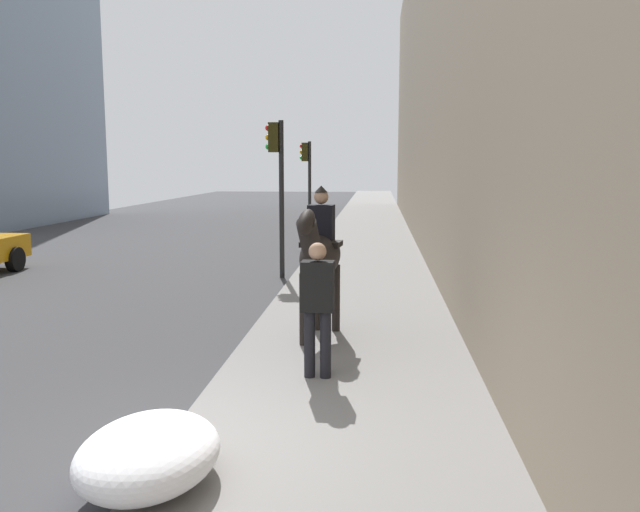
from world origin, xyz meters
The scene contains 6 objects.
sidewalk_slab centered at (0.00, -1.67, 0.06)m, with size 120.00×3.35×0.12m, color slate.
mounted_horse_near centered at (4.01, -1.16, 1.43)m, with size 2.15×0.73×2.33m.
pedestrian_greeting centered at (2.21, -1.30, 1.10)m, with size 0.27×0.41×1.70m.
traffic_light_near_curb centered at (9.93, 0.37, 2.55)m, with size 0.20×0.44×3.80m.
traffic_light_far_curb centered at (19.29, 0.66, 2.44)m, with size 0.20×0.44×3.63m.
snow_pile_near centered at (-0.64, -0.15, 0.38)m, with size 1.50×1.16×0.52m, color white.
Camera 1 is at (-5.59, -2.02, 2.77)m, focal length 36.41 mm.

